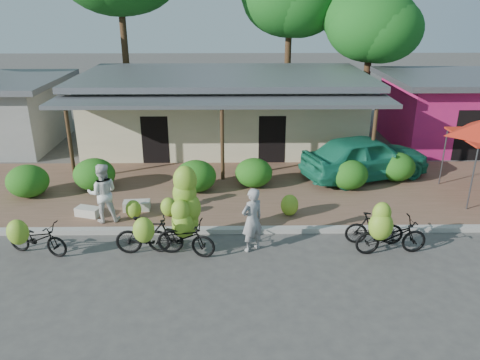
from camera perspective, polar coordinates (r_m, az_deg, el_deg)
The scene contains 25 objects.
ground at distance 12.38m, azimuth -2.67°, elevation -10.72°, with size 100.00×100.00×0.00m, color #454340.
sidewalk at distance 16.80m, azimuth -2.18°, elevation -1.43°, with size 60.00×6.00×0.12m, color brown.
curb at distance 14.08m, azimuth -2.44°, elevation -6.13°, with size 60.00×0.25×0.15m, color #A8A399.
shop_main at distance 21.96m, azimuth -1.91°, elevation 8.62°, with size 13.00×8.50×3.35m.
shop_pink at distance 24.22m, azimuth 24.04°, elevation 7.88°, with size 6.00×6.00×3.25m.
tree_near_right at distance 26.05m, azimuth 15.29°, elevation 18.04°, with size 4.84×4.70×7.16m.
hedge_0 at distance 17.65m, azimuth -24.48°, elevation -0.12°, with size 1.44×1.30×1.12m, color #175814.
hedge_1 at distance 17.42m, azimuth -17.34°, elevation 0.65°, with size 1.47×1.33×1.15m, color #175814.
hedge_2 at distance 16.57m, azimuth -5.42°, elevation 0.48°, with size 1.45×1.31×1.13m, color #175814.
hedge_3 at distance 16.93m, azimuth 1.69°, elevation 0.89°, with size 1.35×1.22×1.06m, color #175814.
hedge_4 at distance 17.17m, azimuth 13.09°, elevation 0.67°, with size 1.39×1.25×1.08m, color #175814.
hedge_5 at distance 18.44m, azimuth 18.52°, elevation 1.54°, with size 1.39×1.25×1.08m, color #175814.
bike_far_left at distance 13.83m, azimuth -23.75°, elevation -6.44°, with size 1.89×1.40×1.34m.
bike_left at distance 12.88m, azimuth -11.09°, elevation -6.55°, with size 1.85×1.15×1.40m.
bike_center at distance 12.89m, azimuth -6.94°, elevation -4.85°, with size 2.04×1.42×2.38m.
bike_right at distance 13.51m, azimuth 16.33°, elevation -5.42°, with size 1.66×1.22×1.56m.
bike_far_right at distance 13.45m, azimuth 17.94°, elevation -6.52°, with size 2.01×0.83×1.03m.
loose_banana_a at distance 14.94m, azimuth -12.85°, elevation -3.50°, with size 0.49×0.41×0.61m, color #8EBA2E.
loose_banana_b at distance 14.86m, azimuth -8.69°, elevation -3.27°, with size 0.50×0.43×0.63m, color #8EBA2E.
loose_banana_c at distance 14.82m, azimuth 6.07°, elevation -3.06°, with size 0.56×0.48×0.70m, color #8EBA2E.
sack_near at distance 15.56m, azimuth -12.47°, elevation -3.06°, with size 0.85×0.40×0.30m, color silver.
sack_far at distance 15.56m, azimuth -18.04°, elevation -3.69°, with size 0.75×0.38×0.28m, color silver.
vendor at distance 12.77m, azimuth 1.49°, elevation -4.89°, with size 0.68×0.44×1.85m, color gray.
bystander at distance 14.75m, azimuth -16.38°, elevation -1.53°, with size 0.90×0.70×1.86m, color silver.
teal_van at distance 18.30m, azimuth 15.05°, elevation 2.76°, with size 1.97×4.91×1.67m, color #1B7A59.
Camera 1 is at (0.41, -10.48, 6.58)m, focal length 35.00 mm.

